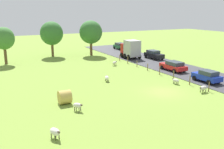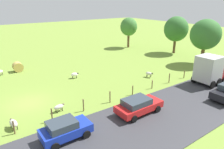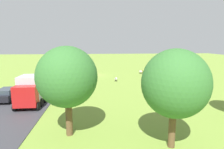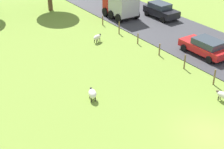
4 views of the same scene
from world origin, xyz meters
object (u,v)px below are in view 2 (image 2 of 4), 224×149
at_px(tree_0, 129,27).
at_px(truck_0, 210,69).
at_px(hay_bale_0, 18,67).
at_px(tree_1, 176,29).
at_px(sheep_5, 75,75).
at_px(sheep_1, 59,107).
at_px(car_1, 65,129).
at_px(car_0, 138,105).
at_px(sheep_0, 13,123).
at_px(sheep_2, 149,74).
at_px(tree_2, 205,35).
at_px(sheep_4, 0,72).

distance_m(tree_0, truck_0, 23.35).
distance_m(hay_bale_0, tree_1, 29.09).
bearing_deg(tree_1, sheep_5, -86.33).
bearing_deg(hay_bale_0, truck_0, 44.09).
distance_m(sheep_1, tree_1, 29.49).
bearing_deg(tree_0, truck_0, -13.84).
xyz_separation_m(sheep_1, sheep_5, (-7.35, 5.21, 0.02)).
xyz_separation_m(hay_bale_0, car_1, (19.10, -0.88, 0.17)).
height_order(tree_1, truck_0, tree_1).
bearing_deg(car_0, sheep_0, -112.40).
bearing_deg(tree_1, truck_0, -36.18).
relative_size(sheep_2, hay_bale_0, 0.79).
distance_m(sheep_2, truck_0, 7.66).
height_order(car_0, car_1, car_1).
bearing_deg(hay_bale_0, sheep_1, 1.33).
relative_size(sheep_1, tree_2, 0.16).
xyz_separation_m(sheep_1, car_0, (4.63, 5.89, 0.36)).
bearing_deg(car_1, sheep_1, 163.94).
height_order(sheep_1, tree_1, tree_1).
bearing_deg(sheep_5, tree_2, 72.95).
bearing_deg(sheep_1, sheep_2, 97.05).
xyz_separation_m(sheep_0, sheep_2, (-2.19, 17.83, 0.00)).
distance_m(hay_bale_0, tree_2, 29.42).
distance_m(sheep_4, tree_1, 31.44).
xyz_separation_m(sheep_0, sheep_5, (-7.85, 9.35, -0.01)).
height_order(truck_0, car_1, truck_0).
xyz_separation_m(tree_0, tree_1, (9.42, 4.04, 0.22)).
bearing_deg(hay_bale_0, sheep_0, -13.90).
distance_m(car_0, car_1, 7.12).
height_order(sheep_5, tree_1, tree_1).
xyz_separation_m(sheep_0, sheep_4, (-14.86, 1.30, 0.04)).
distance_m(truck_0, car_0, 12.39).
bearing_deg(hay_bale_0, sheep_2, 46.85).
relative_size(tree_0, truck_0, 1.70).
relative_size(hay_bale_0, tree_1, 0.19).
bearing_deg(sheep_2, hay_bale_0, -133.15).
relative_size(sheep_1, hay_bale_0, 0.82).
bearing_deg(tree_1, hay_bale_0, -102.13).
xyz_separation_m(sheep_5, tree_0, (-10.87, 18.57, 4.00)).
bearing_deg(tree_2, sheep_0, -86.77).
distance_m(sheep_0, sheep_4, 14.92).
distance_m(hay_bale_0, car_1, 19.12).
bearing_deg(sheep_4, sheep_5, 48.91).
relative_size(sheep_0, car_0, 0.27).
relative_size(tree_2, car_0, 1.61).
relative_size(sheep_0, hay_bale_0, 0.89).
distance_m(sheep_1, hay_bale_0, 14.86).
xyz_separation_m(hay_bale_0, tree_1, (6.05, 28.17, 4.03)).
height_order(sheep_4, tree_1, tree_1).
xyz_separation_m(tree_1, truck_0, (13.12, -9.59, -2.81)).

